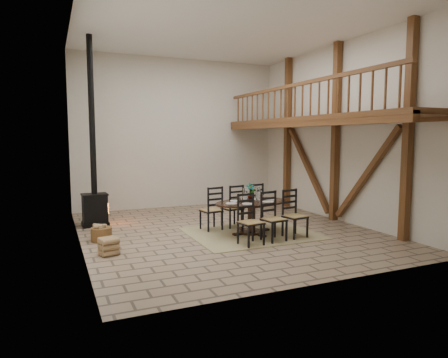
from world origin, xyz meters
name	(u,v)px	position (x,y,z in m)	size (l,w,h in m)	color
ground	(226,231)	(0.00, 0.00, 0.00)	(8.00, 8.00, 0.00)	#8B775D
room_shell	(268,112)	(1.19, 0.00, 3.01)	(7.02, 8.02, 5.01)	beige
rug	(251,233)	(0.44, -0.55, 0.01)	(3.00, 2.50, 0.02)	tan
dining_table	(251,217)	(0.44, -0.54, 0.42)	(2.11, 2.41, 1.26)	black
wood_stove	(94,184)	(-3.00, 1.93, 1.12)	(0.70, 0.55, 5.00)	black
log_basket	(101,233)	(-3.03, 0.23, 0.17)	(0.47, 0.47, 0.39)	brown
log_stack	(109,246)	(-3.03, -0.99, 0.18)	(0.42, 0.43, 0.36)	tan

